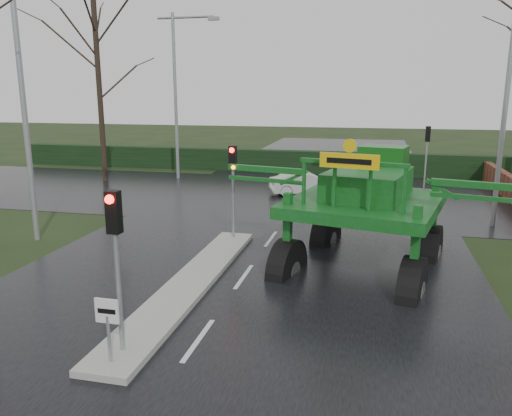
% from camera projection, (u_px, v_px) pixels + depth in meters
% --- Properties ---
extents(ground, '(140.00, 140.00, 0.00)m').
position_uv_depth(ground, '(199.00, 341.00, 11.05)').
color(ground, black).
rests_on(ground, ground).
extents(road_main, '(14.00, 80.00, 0.02)m').
position_uv_depth(road_main, '(281.00, 226.00, 20.53)').
color(road_main, black).
rests_on(road_main, ground).
extents(road_cross, '(80.00, 12.00, 0.02)m').
position_uv_depth(road_cross, '(301.00, 197.00, 26.22)').
color(road_cross, black).
rests_on(road_cross, ground).
extents(median_island, '(1.20, 10.00, 0.16)m').
position_uv_depth(median_island, '(191.00, 283.00, 14.17)').
color(median_island, gray).
rests_on(median_island, ground).
extents(hedge_row, '(44.00, 0.90, 1.50)m').
position_uv_depth(hedge_row, '(318.00, 162.00, 33.64)').
color(hedge_row, black).
rests_on(hedge_row, ground).
extents(keep_left_sign, '(0.50, 0.07, 1.35)m').
position_uv_depth(keep_left_sign, '(108.00, 320.00, 9.68)').
color(keep_left_sign, gray).
rests_on(keep_left_sign, ground).
extents(traffic_signal_near, '(0.26, 0.33, 3.52)m').
position_uv_depth(traffic_signal_near, '(115.00, 237.00, 9.80)').
color(traffic_signal_near, gray).
rests_on(traffic_signal_near, ground).
extents(traffic_signal_mid, '(0.26, 0.33, 3.52)m').
position_uv_depth(traffic_signal_mid, '(233.00, 172.00, 17.86)').
color(traffic_signal_mid, gray).
rests_on(traffic_signal_mid, ground).
extents(traffic_signal_far, '(0.26, 0.33, 3.52)m').
position_uv_depth(traffic_signal_far, '(427.00, 143.00, 27.99)').
color(traffic_signal_far, gray).
rests_on(traffic_signal_far, ground).
extents(street_light_left_near, '(3.85, 0.30, 10.00)m').
position_uv_depth(street_light_left_near, '(28.00, 74.00, 17.21)').
color(street_light_left_near, gray).
rests_on(street_light_left_near, ground).
extents(street_light_right, '(3.85, 0.30, 10.00)m').
position_uv_depth(street_light_right, '(500.00, 76.00, 19.25)').
color(street_light_right, gray).
rests_on(street_light_right, ground).
extents(street_light_left_far, '(3.85, 0.30, 10.00)m').
position_uv_depth(street_light_left_far, '(180.00, 82.00, 30.48)').
color(street_light_left_far, gray).
rests_on(street_light_left_far, ground).
extents(tree_left_far, '(7.70, 7.70, 13.26)m').
position_uv_depth(tree_left_far, '(97.00, 61.00, 29.28)').
color(tree_left_far, black).
rests_on(tree_left_far, ground).
extents(crop_sprayer, '(9.08, 6.59, 5.19)m').
position_uv_depth(crop_sprayer, '(291.00, 192.00, 14.93)').
color(crop_sprayer, black).
rests_on(crop_sprayer, ground).
extents(white_sedan, '(3.98, 2.52, 1.24)m').
position_uv_depth(white_sedan, '(305.00, 195.00, 26.75)').
color(white_sedan, silver).
rests_on(white_sedan, ground).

